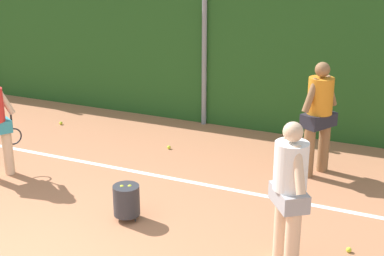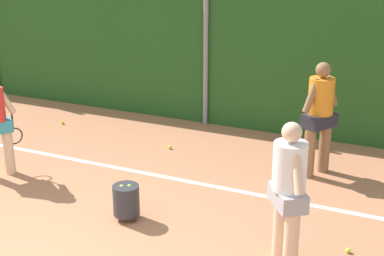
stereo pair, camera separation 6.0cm
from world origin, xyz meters
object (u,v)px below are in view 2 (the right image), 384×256
object	(u,v)px
tennis_ball_2	(170,147)
player_foreground_near	(288,188)
tennis_ball_3	(348,250)
player_backcourt_far	(320,113)
tennis_ball_0	(309,146)
tennis_ball_1	(62,123)
ball_hopper	(126,200)

from	to	relation	value
tennis_ball_2	player_foreground_near	bearing A→B (deg)	-43.85
player_foreground_near	tennis_ball_3	size ratio (longest dim) A/B	26.91
player_foreground_near	tennis_ball_3	world-z (taller)	player_foreground_near
player_backcourt_far	tennis_ball_0	distance (m)	1.52
player_backcourt_far	tennis_ball_3	bearing A→B (deg)	51.31
tennis_ball_2	tennis_ball_3	distance (m)	4.18
tennis_ball_1	ball_hopper	bearing A→B (deg)	-41.72
ball_hopper	tennis_ball_1	xyz separation A→B (m)	(-3.27, 2.91, -0.26)
tennis_ball_0	tennis_ball_1	world-z (taller)	same
ball_hopper	tennis_ball_1	bearing A→B (deg)	138.28
tennis_ball_1	tennis_ball_3	xyz separation A→B (m)	(6.17, -2.53, 0.00)
player_backcourt_far	tennis_ball_2	distance (m)	2.83
ball_hopper	tennis_ball_3	distance (m)	2.94
ball_hopper	tennis_ball_2	size ratio (longest dim) A/B	7.78
tennis_ball_3	player_backcourt_far	bearing A→B (deg)	112.33
tennis_ball_2	tennis_ball_3	size ratio (longest dim) A/B	1.00
player_backcourt_far	tennis_ball_2	xyz separation A→B (m)	(-2.64, -0.00, -1.00)
player_backcourt_far	tennis_ball_3	distance (m)	2.59
player_backcourt_far	tennis_ball_0	size ratio (longest dim) A/B	27.90
player_foreground_near	player_backcourt_far	world-z (taller)	player_backcourt_far
tennis_ball_3	tennis_ball_2	bearing A→B (deg)	148.13
player_backcourt_far	ball_hopper	size ratio (longest dim) A/B	3.59
tennis_ball_0	tennis_ball_3	size ratio (longest dim) A/B	1.00
player_foreground_near	tennis_ball_2	xyz separation A→B (m)	(-2.91, 2.79, -0.97)
player_foreground_near	ball_hopper	world-z (taller)	player_foreground_near
player_foreground_near	tennis_ball_0	distance (m)	4.05
player_foreground_near	tennis_ball_1	distance (m)	6.41
player_backcourt_far	tennis_ball_3	size ratio (longest dim) A/B	27.90
tennis_ball_0	player_backcourt_far	bearing A→B (deg)	-71.82
player_foreground_near	tennis_ball_2	bearing A→B (deg)	-170.43
player_foreground_near	tennis_ball_0	xyz separation A→B (m)	(-0.62, 3.89, -0.97)
tennis_ball_3	ball_hopper	bearing A→B (deg)	-172.42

